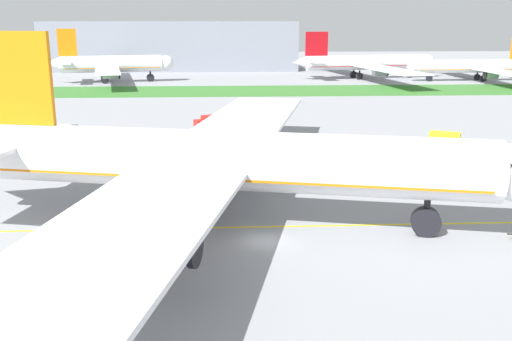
{
  "coord_description": "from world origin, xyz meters",
  "views": [
    {
      "loc": [
        -3.16,
        -47.27,
        18.89
      ],
      "look_at": [
        -0.34,
        9.69,
        3.86
      ],
      "focal_mm": 40.49,
      "sensor_mm": 36.0,
      "label": 1
    }
  ],
  "objects_px": {
    "ground_crew_marshaller_front": "(211,199)",
    "service_truck_fuel_bowser": "(448,143)",
    "ground_crew_wingwalker_port": "(82,253)",
    "airliner_foreground": "(211,161)",
    "service_truck_baggage_loader": "(211,123)",
    "parked_airliner_far_left": "(110,64)",
    "parked_airliner_far_centre": "(364,63)",
    "parked_airliner_far_right": "(475,66)"
  },
  "relations": [
    {
      "from": "ground_crew_marshaller_front",
      "to": "service_truck_fuel_bowser",
      "type": "bearing_deg",
      "value": 34.1
    },
    {
      "from": "airliner_foreground",
      "to": "parked_airliner_far_left",
      "type": "height_order",
      "value": "airliner_foreground"
    },
    {
      "from": "ground_crew_wingwalker_port",
      "to": "ground_crew_marshaller_front",
      "type": "xyz_separation_m",
      "value": [
        9.82,
        13.5,
        0.01
      ]
    },
    {
      "from": "service_truck_fuel_bowser",
      "to": "parked_airliner_far_left",
      "type": "distance_m",
      "value": 120.95
    },
    {
      "from": "parked_airliner_far_left",
      "to": "ground_crew_wingwalker_port",
      "type": "bearing_deg",
      "value": -80.11
    },
    {
      "from": "ground_crew_marshaller_front",
      "to": "parked_airliner_far_centre",
      "type": "xyz_separation_m",
      "value": [
        46.27,
        131.09,
        4.12
      ]
    },
    {
      "from": "ground_crew_marshaller_front",
      "to": "parked_airliner_far_right",
      "type": "xyz_separation_m",
      "value": [
        79.33,
        122.52,
        3.48
      ]
    },
    {
      "from": "ground_crew_marshaller_front",
      "to": "service_truck_baggage_loader",
      "type": "relative_size",
      "value": 0.27
    },
    {
      "from": "airliner_foreground",
      "to": "ground_crew_wingwalker_port",
      "type": "relative_size",
      "value": 59.49
    },
    {
      "from": "parked_airliner_far_left",
      "to": "parked_airliner_far_centre",
      "type": "height_order",
      "value": "parked_airliner_far_left"
    },
    {
      "from": "ground_crew_wingwalker_port",
      "to": "service_truck_baggage_loader",
      "type": "distance_m",
      "value": 55.19
    },
    {
      "from": "parked_airliner_far_centre",
      "to": "parked_airliner_far_right",
      "type": "bearing_deg",
      "value": -14.52
    },
    {
      "from": "airliner_foreground",
      "to": "service_truck_fuel_bowser",
      "type": "height_order",
      "value": "airliner_foreground"
    },
    {
      "from": "airliner_foreground",
      "to": "ground_crew_wingwalker_port",
      "type": "distance_m",
      "value": 14.55
    },
    {
      "from": "parked_airliner_far_centre",
      "to": "ground_crew_wingwalker_port",
      "type": "bearing_deg",
      "value": -111.2
    },
    {
      "from": "parked_airliner_far_left",
      "to": "parked_airliner_far_centre",
      "type": "distance_m",
      "value": 80.31
    },
    {
      "from": "ground_crew_marshaller_front",
      "to": "service_truck_fuel_bowser",
      "type": "xyz_separation_m",
      "value": [
        33.29,
        22.54,
        0.73
      ]
    },
    {
      "from": "service_truck_baggage_loader",
      "to": "service_truck_fuel_bowser",
      "type": "distance_m",
      "value": 38.91
    },
    {
      "from": "ground_crew_marshaller_front",
      "to": "parked_airliner_far_right",
      "type": "distance_m",
      "value": 146.01
    },
    {
      "from": "ground_crew_wingwalker_port",
      "to": "ground_crew_marshaller_front",
      "type": "bearing_deg",
      "value": 53.96
    },
    {
      "from": "parked_airliner_far_centre",
      "to": "service_truck_baggage_loader",
      "type": "bearing_deg",
      "value": -117.67
    },
    {
      "from": "parked_airliner_far_centre",
      "to": "parked_airliner_far_left",
      "type": "bearing_deg",
      "value": -174.37
    },
    {
      "from": "ground_crew_wingwalker_port",
      "to": "service_truck_baggage_loader",
      "type": "bearing_deg",
      "value": 80.77
    },
    {
      "from": "service_truck_baggage_loader",
      "to": "parked_airliner_far_right",
      "type": "xyz_separation_m",
      "value": [
        80.3,
        81.55,
        2.86
      ]
    },
    {
      "from": "ground_crew_wingwalker_port",
      "to": "parked_airliner_far_left",
      "type": "distance_m",
      "value": 138.84
    },
    {
      "from": "parked_airliner_far_left",
      "to": "airliner_foreground",
      "type": "bearing_deg",
      "value": -75.1
    },
    {
      "from": "ground_crew_wingwalker_port",
      "to": "service_truck_baggage_loader",
      "type": "xyz_separation_m",
      "value": [
        8.85,
        54.47,
        0.64
      ]
    },
    {
      "from": "parked_airliner_far_left",
      "to": "parked_airliner_far_right",
      "type": "bearing_deg",
      "value": -0.35
    },
    {
      "from": "service_truck_fuel_bowser",
      "to": "parked_airliner_far_left",
      "type": "xyz_separation_m",
      "value": [
        -66.94,
        100.66,
        3.74
      ]
    },
    {
      "from": "parked_airliner_far_right",
      "to": "service_truck_fuel_bowser",
      "type": "bearing_deg",
      "value": -114.72
    },
    {
      "from": "parked_airliner_far_right",
      "to": "parked_airliner_far_centre",
      "type": "bearing_deg",
      "value": 165.48
    },
    {
      "from": "ground_crew_marshaller_front",
      "to": "parked_airliner_far_left",
      "type": "xyz_separation_m",
      "value": [
        -33.65,
        123.21,
        4.47
      ]
    },
    {
      "from": "ground_crew_marshaller_front",
      "to": "airliner_foreground",
      "type": "bearing_deg",
      "value": -86.39
    },
    {
      "from": "airliner_foreground",
      "to": "service_truck_fuel_bowser",
      "type": "relative_size",
      "value": 15.66
    },
    {
      "from": "ground_crew_wingwalker_port",
      "to": "ground_crew_marshaller_front",
      "type": "distance_m",
      "value": 16.69
    },
    {
      "from": "ground_crew_marshaller_front",
      "to": "service_truck_baggage_loader",
      "type": "bearing_deg",
      "value": 91.36
    },
    {
      "from": "service_truck_fuel_bowser",
      "to": "parked_airliner_far_centre",
      "type": "distance_m",
      "value": 109.37
    },
    {
      "from": "airliner_foreground",
      "to": "ground_crew_wingwalker_port",
      "type": "bearing_deg",
      "value": -137.74
    },
    {
      "from": "parked_airliner_far_left",
      "to": "parked_airliner_far_centre",
      "type": "bearing_deg",
      "value": 5.63
    },
    {
      "from": "ground_crew_marshaller_front",
      "to": "parked_airliner_far_left",
      "type": "height_order",
      "value": "parked_airliner_far_left"
    },
    {
      "from": "service_truck_baggage_loader",
      "to": "service_truck_fuel_bowser",
      "type": "relative_size",
      "value": 0.98
    },
    {
      "from": "parked_airliner_far_left",
      "to": "parked_airliner_far_right",
      "type": "xyz_separation_m",
      "value": [
        112.98,
        -0.68,
        -0.99
      ]
    }
  ]
}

